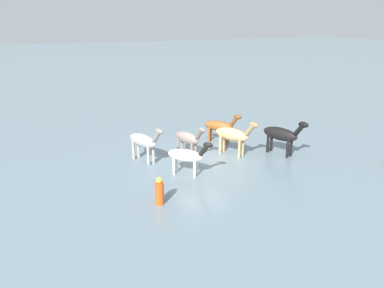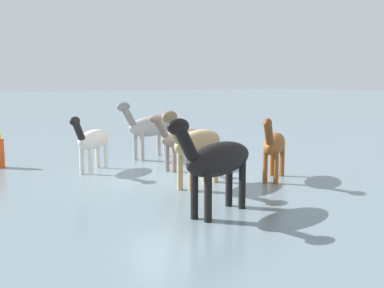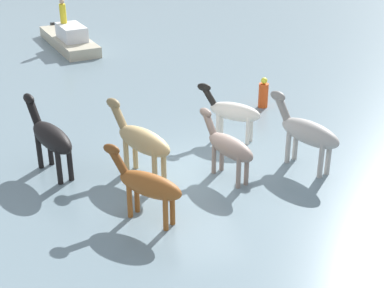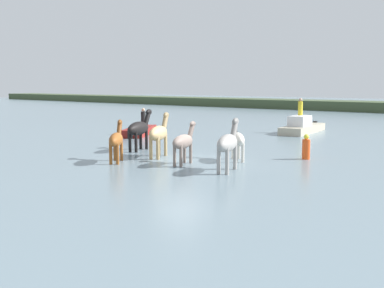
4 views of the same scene
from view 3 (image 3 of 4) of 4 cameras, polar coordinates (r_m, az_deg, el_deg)
ground_plane at (r=16.07m, az=0.60°, el=-2.76°), size 194.36×194.36×0.00m
horse_dark_mare at (r=15.36m, az=-5.21°, el=0.39°), size 1.53×2.51×2.03m
horse_chestnut_trailing at (r=17.73m, az=4.20°, el=3.35°), size 1.79×1.85×1.74m
horse_mid_herd at (r=15.30m, az=3.78°, el=-0.24°), size 1.05×2.26×1.77m
horse_pinto_flank at (r=13.39m, az=-4.62°, el=-4.18°), size 1.73×2.00×1.79m
horse_gray_outer at (r=16.14m, az=11.77°, el=1.20°), size 1.31×2.56×2.02m
horse_rear_stallion at (r=15.97m, az=-14.37°, el=0.74°), size 1.31×2.61×2.05m
boat_launch_far at (r=29.27m, az=-12.51°, el=10.37°), size 2.46×5.92×1.37m
person_boatman_standing at (r=28.94m, az=-13.16°, el=13.08°), size 0.32×0.32×1.19m
buoy_channel_marker at (r=20.68m, az=7.36°, el=5.14°), size 0.36×0.36×1.14m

